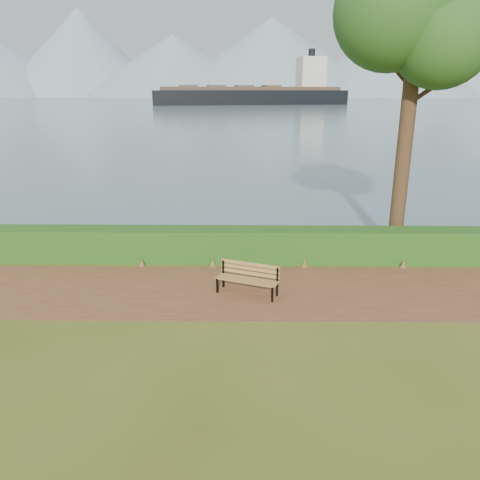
{
  "coord_description": "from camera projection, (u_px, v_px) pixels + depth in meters",
  "views": [
    {
      "loc": [
        -0.1,
        -10.85,
        4.96
      ],
      "look_at": [
        -0.28,
        1.2,
        1.1
      ],
      "focal_mm": 35.0,
      "sensor_mm": 36.0,
      "label": 1
    }
  ],
  "objects": [
    {
      "name": "bench",
      "position": [
        248.0,
        277.0,
        11.86
      ],
      "size": [
        1.64,
        0.99,
        0.79
      ],
      "rotation": [
        0.0,
        0.0,
        -0.37
      ],
      "color": "black",
      "rests_on": "ground"
    },
    {
      "name": "tree",
      "position": [
        419.0,
        5.0,
        12.84
      ],
      "size": [
        4.83,
        4.05,
        9.69
      ],
      "rotation": [
        0.0,
        0.0,
        0.18
      ],
      "color": "#3C2818",
      "rests_on": "ground"
    },
    {
      "name": "ground",
      "position": [
        250.0,
        296.0,
        11.85
      ],
      "size": [
        140.0,
        140.0,
        0.0
      ],
      "primitive_type": "plane",
      "color": "#475217",
      "rests_on": "ground"
    },
    {
      "name": "mountains",
      "position": [
        237.0,
        62.0,
        390.16
      ],
      "size": [
        585.0,
        190.0,
        70.0
      ],
      "color": "#7A90A3",
      "rests_on": "ground"
    },
    {
      "name": "hedge",
      "position": [
        250.0,
        245.0,
        14.17
      ],
      "size": [
        32.0,
        0.85,
        1.0
      ],
      "primitive_type": "cube",
      "color": "#164E16",
      "rests_on": "ground"
    },
    {
      "name": "path",
      "position": [
        250.0,
        291.0,
        12.13
      ],
      "size": [
        40.0,
        3.4,
        0.01
      ],
      "primitive_type": "cube",
      "color": "brown",
      "rests_on": "ground"
    },
    {
      "name": "water",
      "position": [
        247.0,
        100.0,
        259.41
      ],
      "size": [
        700.0,
        510.0,
        0.0
      ],
      "primitive_type": "cube",
      "color": "#496275",
      "rests_on": "ground"
    },
    {
      "name": "cargo_ship",
      "position": [
        257.0,
        96.0,
        168.76
      ],
      "size": [
        70.7,
        24.93,
        21.23
      ],
      "rotation": [
        0.0,
        0.0,
        0.2
      ],
      "color": "black",
      "rests_on": "ground"
    }
  ]
}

